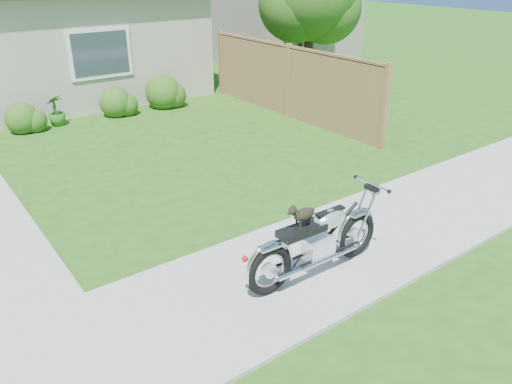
{
  "coord_description": "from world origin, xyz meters",
  "views": [
    {
      "loc": [
        -2.24,
        -4.32,
        3.83
      ],
      "look_at": [
        1.71,
        1.0,
        0.75
      ],
      "focal_mm": 35.0,
      "sensor_mm": 36.0,
      "label": 1
    }
  ],
  "objects": [
    {
      "name": "motorcycle_with_dog",
      "position": [
        1.76,
        -0.3,
        0.54
      ],
      "size": [
        2.22,
        0.6,
        1.11
      ],
      "rotation": [
        0.0,
        0.0,
        -0.02
      ],
      "color": "black",
      "rests_on": "sidewalk"
    },
    {
      "name": "sidewalk",
      "position": [
        0.0,
        0.0,
        0.02
      ],
      "size": [
        24.0,
        2.2,
        0.04
      ],
      "primitive_type": "cube",
      "color": "#9E9B93",
      "rests_on": "ground"
    },
    {
      "name": "shrub_row",
      "position": [
        -0.09,
        8.5,
        0.38
      ],
      "size": [
        10.21,
        1.0,
        1.0
      ],
      "color": "#2C5616",
      "rests_on": "ground"
    },
    {
      "name": "potted_plant_right",
      "position": [
        1.02,
        8.55,
        0.4
      ],
      "size": [
        0.6,
        0.6,
        0.79
      ],
      "primitive_type": "imported",
      "rotation": [
        0.0,
        0.0,
        3.65
      ],
      "color": "#28641B",
      "rests_on": "ground"
    },
    {
      "name": "ground",
      "position": [
        0.0,
        0.0,
        0.0
      ],
      "size": [
        80.0,
        80.0,
        0.0
      ],
      "primitive_type": "plane",
      "color": "#235114",
      "rests_on": "ground"
    },
    {
      "name": "fence",
      "position": [
        6.3,
        5.75,
        0.94
      ],
      "size": [
        0.12,
        6.62,
        1.9
      ],
      "color": "#9A7245",
      "rests_on": "ground"
    }
  ]
}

